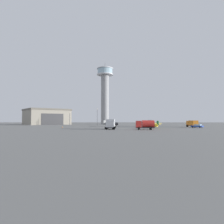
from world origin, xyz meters
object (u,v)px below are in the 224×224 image
object	(u,v)px
airplane_yellow	(152,125)
truck_box_silver	(111,124)
light_post_east	(97,115)
traffic_cone_near_left	(62,127)
truck_fuel_tanker_red	(145,124)
light_post_west	(70,118)
car_blue	(197,126)
airplane_black	(111,124)
truck_box_orange	(192,123)
truck_fuel_tanker_teal	(149,123)
control_tower	(105,90)

from	to	relation	value
airplane_yellow	truck_box_silver	world-z (taller)	truck_box_silver
light_post_east	traffic_cone_near_left	size ratio (longest dim) A/B	17.32
airplane_yellow	traffic_cone_near_left	bearing A→B (deg)	55.46
truck_fuel_tanker_red	traffic_cone_near_left	bearing A→B (deg)	-24.52
light_post_west	truck_fuel_tanker_red	bearing A→B (deg)	-55.05
truck_box_silver	car_blue	world-z (taller)	truck_box_silver
truck_box_silver	light_post_east	distance (m)	50.05
truck_box_silver	light_post_east	bearing A→B (deg)	-166.77
traffic_cone_near_left	airplane_black	bearing A→B (deg)	44.79
truck_box_orange	truck_fuel_tanker_teal	xyz separation A→B (m)	(-17.47, 5.39, 0.09)
control_tower	traffic_cone_near_left	bearing A→B (deg)	-99.51
airplane_yellow	truck_fuel_tanker_red	xyz separation A→B (m)	(-4.02, -11.93, 0.39)
truck_box_silver	traffic_cone_near_left	xyz separation A→B (m)	(-18.69, 9.03, -1.48)
truck_fuel_tanker_teal	car_blue	distance (m)	21.45
control_tower	light_post_east	bearing A→B (deg)	-95.54
airplane_black	truck_box_orange	world-z (taller)	airplane_black
car_blue	traffic_cone_near_left	xyz separation A→B (m)	(-51.46, -2.88, -0.46)
airplane_black	traffic_cone_near_left	size ratio (longest dim) A/B	17.24
car_blue	light_post_west	distance (m)	71.27
car_blue	traffic_cone_near_left	bearing A→B (deg)	51.91
airplane_black	truck_box_orange	size ratio (longest dim) A/B	1.52
truck_fuel_tanker_teal	control_tower	bearing A→B (deg)	16.78
control_tower	truck_box_orange	world-z (taller)	control_tower
truck_box_silver	airplane_black	bearing A→B (deg)	-176.53
airplane_yellow	airplane_black	world-z (taller)	airplane_black
airplane_black	light_post_west	size ratio (longest dim) A/B	1.30
airplane_yellow	truck_fuel_tanker_teal	xyz separation A→B (m)	(1.57, 17.52, 0.44)
airplane_black	truck_box_orange	distance (m)	35.42
truck_fuel_tanker_red	traffic_cone_near_left	xyz separation A→B (m)	(-29.54, 12.69, -1.37)
truck_fuel_tanker_red	light_post_west	xyz separation A→B (m)	(-37.86, 54.17, 2.88)
car_blue	traffic_cone_near_left	size ratio (longest dim) A/B	7.70
truck_box_silver	truck_box_orange	size ratio (longest dim) A/B	1.08
airplane_yellow	truck_fuel_tanker_red	distance (m)	12.59
car_blue	light_post_west	world-z (taller)	light_post_west
light_post_west	truck_box_silver	bearing A→B (deg)	-61.86
control_tower	airplane_yellow	xyz separation A→B (m)	(22.62, -66.06, -23.53)
airplane_yellow	car_blue	size ratio (longest dim) A/B	1.93
traffic_cone_near_left	truck_fuel_tanker_teal	bearing A→B (deg)	25.50
control_tower	car_blue	distance (m)	78.20
truck_box_silver	light_post_west	size ratio (longest dim) A/B	0.92
truck_box_orange	traffic_cone_near_left	xyz separation A→B (m)	(-52.60, -11.36, -1.33)
control_tower	truck_fuel_tanker_teal	bearing A→B (deg)	-63.52
truck_box_silver	truck_fuel_tanker_red	xyz separation A→B (m)	(10.85, -3.66, -0.11)
truck_box_silver	truck_fuel_tanker_teal	world-z (taller)	truck_box_silver
airplane_black	light_post_east	distance (m)	24.45
airplane_black	light_post_west	distance (m)	35.49
truck_fuel_tanker_teal	light_post_east	bearing A→B (deg)	39.45
control_tower	car_blue	bearing A→B (deg)	-57.01
airplane_black	light_post_east	world-z (taller)	light_post_east
truck_box_orange	truck_box_silver	bearing A→B (deg)	113.16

